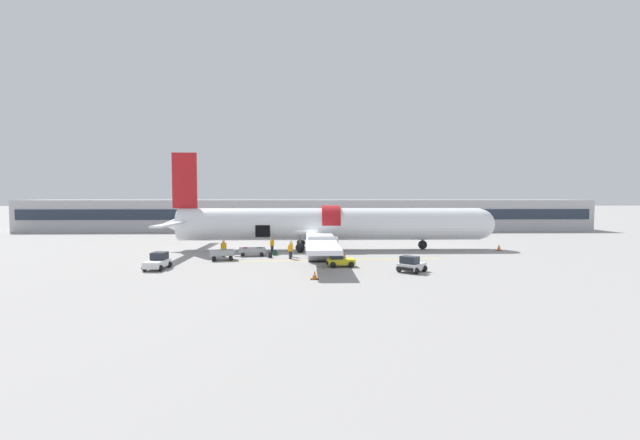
{
  "coord_description": "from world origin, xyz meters",
  "views": [
    {
      "loc": [
        0.11,
        -49.25,
        6.42
      ],
      "look_at": [
        1.46,
        -1.36,
        3.8
      ],
      "focal_mm": 24.0,
      "sensor_mm": 36.0,
      "label": 1
    }
  ],
  "objects_px": {
    "ground_crew_loader_b": "(224,248)",
    "baggage_tug_rear": "(158,262)",
    "baggage_tug_mid": "(340,261)",
    "suitcase_on_tarmac_upright": "(275,253)",
    "ground_crew_loader_a": "(272,245)",
    "suitcase_on_tarmac_spare": "(270,255)",
    "baggage_tug_lead": "(411,265)",
    "airplane": "(326,225)",
    "baggage_cart_queued": "(223,255)",
    "baggage_cart_loading": "(253,252)",
    "ground_crew_driver": "(291,248)",
    "ground_crew_supervisor": "(290,250)"
  },
  "relations": [
    {
      "from": "baggage_tug_mid",
      "to": "baggage_cart_queued",
      "type": "distance_m",
      "value": 12.3
    },
    {
      "from": "airplane",
      "to": "suitcase_on_tarmac_upright",
      "type": "distance_m",
      "value": 8.12
    },
    {
      "from": "baggage_tug_mid",
      "to": "ground_crew_driver",
      "type": "height_order",
      "value": "ground_crew_driver"
    },
    {
      "from": "baggage_tug_lead",
      "to": "ground_crew_supervisor",
      "type": "xyz_separation_m",
      "value": [
        -10.61,
        7.93,
        0.31
      ]
    },
    {
      "from": "baggage_cart_queued",
      "to": "baggage_tug_rear",
      "type": "bearing_deg",
      "value": -132.61
    },
    {
      "from": "baggage_tug_mid",
      "to": "ground_crew_loader_a",
      "type": "xyz_separation_m",
      "value": [
        -6.95,
        9.1,
        0.38
      ]
    },
    {
      "from": "suitcase_on_tarmac_upright",
      "to": "baggage_cart_queued",
      "type": "bearing_deg",
      "value": -145.27
    },
    {
      "from": "baggage_cart_queued",
      "to": "ground_crew_loader_a",
      "type": "relative_size",
      "value": 1.89
    },
    {
      "from": "ground_crew_driver",
      "to": "baggage_tug_mid",
      "type": "bearing_deg",
      "value": -54.44
    },
    {
      "from": "baggage_tug_rear",
      "to": "suitcase_on_tarmac_upright",
      "type": "height_order",
      "value": "baggage_tug_rear"
    },
    {
      "from": "ground_crew_loader_a",
      "to": "suitcase_on_tarmac_upright",
      "type": "height_order",
      "value": "ground_crew_loader_a"
    },
    {
      "from": "ground_crew_supervisor",
      "to": "baggage_cart_loading",
      "type": "bearing_deg",
      "value": 149.06
    },
    {
      "from": "baggage_tug_mid",
      "to": "suitcase_on_tarmac_upright",
      "type": "relative_size",
      "value": 4.67
    },
    {
      "from": "suitcase_on_tarmac_spare",
      "to": "baggage_tug_rear",
      "type": "bearing_deg",
      "value": -144.39
    },
    {
      "from": "ground_crew_loader_a",
      "to": "baggage_tug_mid",
      "type": "bearing_deg",
      "value": -52.64
    },
    {
      "from": "baggage_tug_mid",
      "to": "baggage_tug_rear",
      "type": "bearing_deg",
      "value": -177.16
    },
    {
      "from": "baggage_tug_rear",
      "to": "suitcase_on_tarmac_upright",
      "type": "bearing_deg",
      "value": 41.54
    },
    {
      "from": "ground_crew_supervisor",
      "to": "ground_crew_loader_a",
      "type": "bearing_deg",
      "value": 118.35
    },
    {
      "from": "airplane",
      "to": "baggage_tug_lead",
      "type": "relative_size",
      "value": 14.49
    },
    {
      "from": "baggage_tug_mid",
      "to": "suitcase_on_tarmac_upright",
      "type": "height_order",
      "value": "baggage_tug_mid"
    },
    {
      "from": "baggage_tug_lead",
      "to": "ground_crew_supervisor",
      "type": "height_order",
      "value": "ground_crew_supervisor"
    },
    {
      "from": "ground_crew_driver",
      "to": "ground_crew_loader_a",
      "type": "bearing_deg",
      "value": 131.77
    },
    {
      "from": "baggage_tug_mid",
      "to": "baggage_cart_queued",
      "type": "height_order",
      "value": "baggage_tug_mid"
    },
    {
      "from": "ground_crew_loader_b",
      "to": "ground_crew_loader_a",
      "type": "bearing_deg",
      "value": 25.83
    },
    {
      "from": "baggage_tug_rear",
      "to": "ground_crew_supervisor",
      "type": "xyz_separation_m",
      "value": [
        11.52,
        5.8,
        0.27
      ]
    },
    {
      "from": "airplane",
      "to": "suitcase_on_tarmac_upright",
      "type": "bearing_deg",
      "value": -139.69
    },
    {
      "from": "suitcase_on_tarmac_upright",
      "to": "suitcase_on_tarmac_spare",
      "type": "height_order",
      "value": "suitcase_on_tarmac_spare"
    },
    {
      "from": "ground_crew_loader_a",
      "to": "suitcase_on_tarmac_spare",
      "type": "xyz_separation_m",
      "value": [
        0.07,
        -3.2,
        -0.69
      ]
    },
    {
      "from": "suitcase_on_tarmac_upright",
      "to": "airplane",
      "type": "bearing_deg",
      "value": 40.31
    },
    {
      "from": "suitcase_on_tarmac_spare",
      "to": "baggage_tug_mid",
      "type": "bearing_deg",
      "value": -40.64
    },
    {
      "from": "baggage_tug_lead",
      "to": "airplane",
      "type": "bearing_deg",
      "value": 112.74
    },
    {
      "from": "airplane",
      "to": "ground_crew_loader_a",
      "type": "xyz_separation_m",
      "value": [
        -6.25,
        -3.65,
        -2.05
      ]
    },
    {
      "from": "baggage_tug_lead",
      "to": "baggage_cart_queued",
      "type": "distance_m",
      "value": 18.84
    },
    {
      "from": "ground_crew_loader_b",
      "to": "ground_crew_driver",
      "type": "xyz_separation_m",
      "value": [
        7.18,
        -0.08,
        -0.02
      ]
    },
    {
      "from": "baggage_tug_rear",
      "to": "ground_crew_loader_a",
      "type": "distance_m",
      "value": 13.59
    },
    {
      "from": "baggage_tug_lead",
      "to": "baggage_cart_queued",
      "type": "height_order",
      "value": "baggage_tug_lead"
    },
    {
      "from": "ground_crew_loader_a",
      "to": "baggage_cart_loading",
      "type": "bearing_deg",
      "value": -140.64
    },
    {
      "from": "baggage_cart_loading",
      "to": "suitcase_on_tarmac_upright",
      "type": "xyz_separation_m",
      "value": [
        2.38,
        0.31,
        -0.22
      ]
    },
    {
      "from": "baggage_tug_mid",
      "to": "airplane",
      "type": "bearing_deg",
      "value": 93.15
    },
    {
      "from": "baggage_tug_lead",
      "to": "baggage_tug_rear",
      "type": "relative_size",
      "value": 0.88
    },
    {
      "from": "baggage_tug_lead",
      "to": "suitcase_on_tarmac_upright",
      "type": "relative_size",
      "value": 4.88
    },
    {
      "from": "ground_crew_loader_a",
      "to": "ground_crew_driver",
      "type": "relative_size",
      "value": 1.02
    },
    {
      "from": "ground_crew_loader_b",
      "to": "baggage_tug_rear",
      "type": "bearing_deg",
      "value": -120.05
    },
    {
      "from": "baggage_tug_rear",
      "to": "suitcase_on_tarmac_upright",
      "type": "xyz_separation_m",
      "value": [
        9.73,
        8.62,
        -0.4
      ]
    },
    {
      "from": "baggage_cart_queued",
      "to": "ground_crew_loader_b",
      "type": "distance_m",
      "value": 2.41
    },
    {
      "from": "baggage_cart_queued",
      "to": "baggage_cart_loading",
      "type": "bearing_deg",
      "value": 50.42
    },
    {
      "from": "airplane",
      "to": "baggage_tug_rear",
      "type": "xyz_separation_m",
      "value": [
        -15.55,
        -13.56,
        -2.36
      ]
    },
    {
      "from": "baggage_tug_rear",
      "to": "ground_crew_loader_b",
      "type": "xyz_separation_m",
      "value": [
        4.34,
        7.51,
        0.32
      ]
    },
    {
      "from": "baggage_cart_queued",
      "to": "suitcase_on_tarmac_spare",
      "type": "distance_m",
      "value": 4.87
    },
    {
      "from": "baggage_cart_queued",
      "to": "ground_crew_supervisor",
      "type": "bearing_deg",
      "value": 5.31
    }
  ]
}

